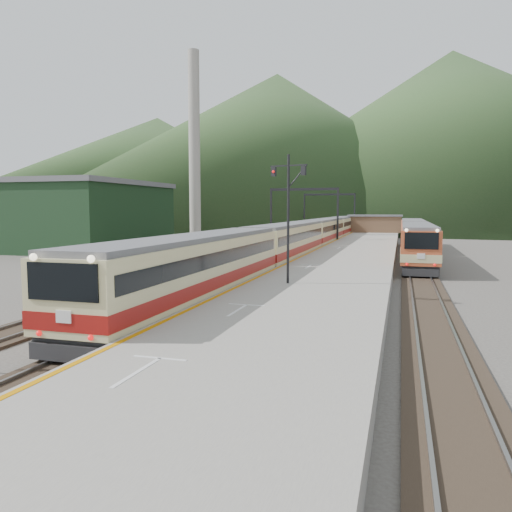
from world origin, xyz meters
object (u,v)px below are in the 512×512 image
(second_train, at_px, (414,238))
(signal_mast, at_px, (288,205))
(worker, at_px, (30,306))
(main_train, at_px, (323,231))

(second_train, bearing_deg, signal_mast, -103.81)
(worker, bearing_deg, second_train, -90.61)
(second_train, xyz_separation_m, signal_mast, (-7.38, -30.01, 3.33))
(second_train, bearing_deg, main_train, 139.63)
(signal_mast, relative_size, worker, 4.14)
(second_train, height_order, signal_mast, signal_mast)
(signal_mast, bearing_deg, worker, -137.13)
(main_train, bearing_deg, worker, -96.38)
(signal_mast, xyz_separation_m, worker, (-9.56, -8.88, -4.44))
(second_train, relative_size, worker, 22.76)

